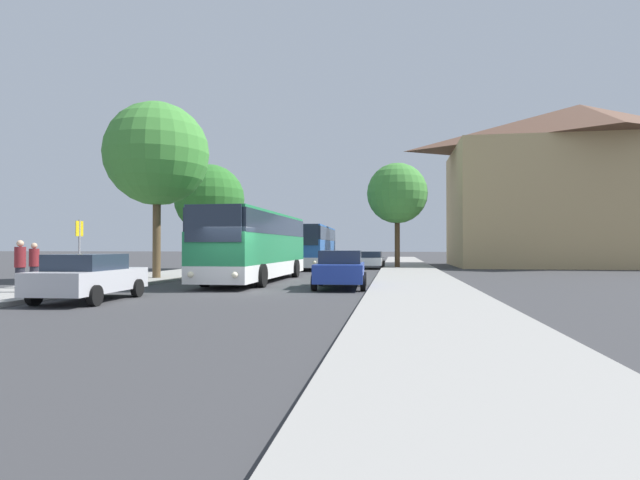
% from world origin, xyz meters
% --- Properties ---
extents(ground_plane, '(300.00, 300.00, 0.00)m').
position_xyz_m(ground_plane, '(0.00, 0.00, 0.00)').
color(ground_plane, '#38383A').
rests_on(ground_plane, ground).
extents(sidewalk_left, '(4.00, 120.00, 0.15)m').
position_xyz_m(sidewalk_left, '(-7.00, 0.00, 0.07)').
color(sidewalk_left, gray).
rests_on(sidewalk_left, ground_plane).
extents(sidewalk_right, '(4.00, 120.00, 0.15)m').
position_xyz_m(sidewalk_right, '(7.00, 0.00, 0.07)').
color(sidewalk_right, gray).
rests_on(sidewalk_right, ground_plane).
extents(building_right_background, '(21.36, 12.25, 14.05)m').
position_xyz_m(building_right_background, '(21.89, 27.54, 7.03)').
color(building_right_background, tan).
rests_on(building_right_background, ground_plane).
extents(bus_front, '(2.89, 11.89, 3.38)m').
position_xyz_m(bus_front, '(-0.84, 5.77, 1.81)').
color(bus_front, silver).
rests_on(bus_front, ground_plane).
extents(bus_middle, '(3.03, 11.19, 3.30)m').
position_xyz_m(bus_middle, '(-0.42, 20.57, 1.76)').
color(bus_middle, silver).
rests_on(bus_middle, ground_plane).
extents(parked_car_left_curb, '(2.24, 4.36, 1.50)m').
position_xyz_m(parked_car_left_curb, '(-3.63, -3.70, 0.78)').
color(parked_car_left_curb, '#B7B7BC').
rests_on(parked_car_left_curb, ground_plane).
extents(parked_car_right_near, '(2.26, 4.30, 1.57)m').
position_xyz_m(parked_car_right_near, '(3.75, 2.38, 0.81)').
color(parked_car_right_near, '#233D9E').
rests_on(parked_car_right_near, ground_plane).
extents(parked_car_right_far, '(2.15, 4.01, 1.35)m').
position_xyz_m(parked_car_right_far, '(4.13, 20.93, 0.72)').
color(parked_car_right_far, silver).
rests_on(parked_car_right_far, ground_plane).
extents(bus_stop_sign, '(0.08, 0.45, 2.64)m').
position_xyz_m(bus_stop_sign, '(-6.24, -0.39, 1.78)').
color(bus_stop_sign, gray).
rests_on(bus_stop_sign, sidewalk_left).
extents(pedestrian_waiting_near, '(0.36, 0.36, 1.73)m').
position_xyz_m(pedestrian_waiting_near, '(-7.72, -0.99, 1.02)').
color(pedestrian_waiting_near, '#23232D').
rests_on(pedestrian_waiting_near, sidewalk_left).
extents(pedestrian_waiting_far, '(0.36, 0.36, 1.81)m').
position_xyz_m(pedestrian_waiting_far, '(-6.94, -2.65, 1.07)').
color(pedestrian_waiting_far, '#23232D').
rests_on(pedestrian_waiting_far, sidewalk_left).
extents(tree_left_near, '(5.22, 5.22, 7.76)m').
position_xyz_m(tree_left_near, '(-7.78, 17.46, 5.29)').
color(tree_left_near, brown).
rests_on(tree_left_near, sidewalk_left).
extents(tree_left_far, '(5.25, 5.25, 8.95)m').
position_xyz_m(tree_left_far, '(-6.03, 5.60, 6.46)').
color(tree_left_far, brown).
rests_on(tree_left_far, sidewalk_left).
extents(tree_right_near, '(4.70, 4.70, 8.09)m').
position_xyz_m(tree_right_near, '(6.19, 20.91, 5.87)').
color(tree_right_near, '#47331E').
rests_on(tree_right_near, sidewalk_right).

